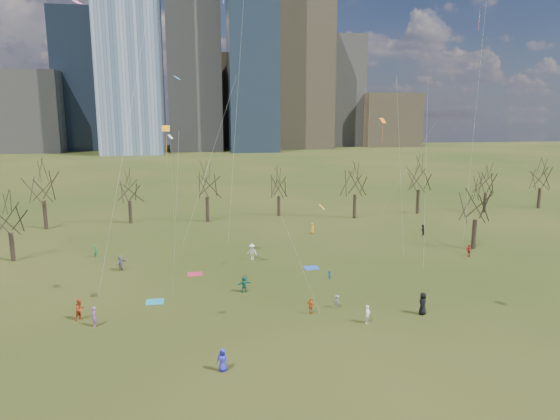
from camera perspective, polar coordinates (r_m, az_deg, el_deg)
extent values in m
plane|color=black|center=(42.97, 2.71, -12.23)|extent=(500.00, 500.00, 0.00)
cube|color=slate|center=(233.98, -17.01, 20.78)|extent=(26.00, 26.00, 118.00)
cube|color=slate|center=(245.54, -9.82, 17.86)|extent=(24.00, 24.00, 95.00)
cube|color=#384C66|center=(237.81, -3.21, 19.45)|extent=(22.00, 22.00, 105.00)
cube|color=#726347|center=(259.91, 2.45, 15.06)|extent=(28.00, 28.00, 72.00)
cube|color=#384C66|center=(264.16, -21.38, 13.52)|extent=(25.00, 25.00, 65.00)
cube|color=slate|center=(280.12, 6.93, 13.25)|extent=(22.00, 22.00, 58.00)
cube|color=#726347|center=(279.04, -6.92, 12.24)|extent=(30.00, 30.00, 48.00)
cube|color=slate|center=(260.12, -27.08, 9.93)|extent=(35.00, 30.00, 36.00)
cube|color=#726347|center=(283.22, 12.09, 10.03)|extent=(30.00, 28.00, 28.00)
cylinder|color=black|center=(82.14, -25.26, -0.51)|extent=(0.55, 0.55, 4.28)
cylinder|color=black|center=(81.70, -16.75, -0.22)|extent=(0.52, 0.52, 3.60)
cylinder|color=black|center=(80.01, -8.29, 0.06)|extent=(0.54, 0.54, 4.05)
cylinder|color=black|center=(84.10, -0.14, 0.47)|extent=(0.51, 0.51, 3.38)
cylinder|color=black|center=(83.04, 8.51, 0.42)|extent=(0.54, 0.54, 3.96)
cylinder|color=black|center=(89.24, 15.47, 0.92)|extent=(0.54, 0.54, 4.14)
cylinder|color=black|center=(94.12, 22.36, 0.80)|extent=(0.52, 0.52, 3.51)
cylinder|color=black|center=(102.50, 27.49, 1.22)|extent=(0.53, 0.53, 3.74)
cylinder|color=black|center=(66.07, -28.28, -3.73)|extent=(0.51, 0.51, 3.38)
cylinder|color=black|center=(67.96, 21.29, -2.59)|extent=(0.53, 0.53, 3.83)
cube|color=teal|center=(47.72, -14.10, -10.13)|extent=(1.60, 1.50, 0.03)
cube|color=#244AAC|center=(56.14, 3.59, -6.61)|extent=(1.60, 1.50, 0.03)
cube|color=#AD2238|center=(54.67, -9.71, -7.23)|extent=(1.60, 1.50, 0.03)
imported|color=#2C2AB6|center=(34.78, -6.59, -16.67)|extent=(0.91, 0.74, 1.60)
imported|color=white|center=(42.29, 9.99, -11.65)|extent=(0.66, 0.65, 1.53)
imported|color=#AB3918|center=(45.39, -21.90, -10.51)|extent=(1.09, 1.12, 1.82)
imported|color=slate|center=(45.03, 6.51, -10.35)|extent=(0.85, 0.90, 1.22)
imported|color=orange|center=(43.54, 3.54, -10.90)|extent=(0.84, 0.84, 1.43)
imported|color=#186E58|center=(48.62, -4.11, -8.46)|extent=(1.53, 0.84, 1.57)
imported|color=black|center=(44.97, 16.00, -10.23)|extent=(1.07, 1.14, 1.96)
imported|color=#9552A5|center=(43.65, -20.50, -11.38)|extent=(0.53, 0.68, 1.66)
imported|color=#2961B5|center=(52.28, 5.65, -7.44)|extent=(0.47, 0.54, 0.96)
imported|color=silver|center=(58.96, -3.23, -4.80)|extent=(1.41, 1.25, 1.90)
imported|color=#A8181C|center=(64.38, 20.78, -4.36)|extent=(0.91, 0.49, 1.47)
imported|color=slate|center=(57.67, -17.75, -5.77)|extent=(1.27, 1.61, 1.71)
imported|color=orange|center=(71.83, 3.73, -2.09)|extent=(0.79, 0.91, 1.57)
imported|color=#1C7F3F|center=(63.92, -20.33, -4.43)|extent=(0.59, 0.64, 1.47)
imported|color=black|center=(73.44, 15.98, -2.21)|extent=(0.95, 0.95, 1.56)
plane|color=orange|center=(42.48, -12.92, 9.09)|extent=(0.92, 0.80, 0.47)
cylinder|color=silver|center=(39.47, -11.85, -1.48)|extent=(1.32, 7.71, 14.34)
cylinder|color=orange|center=(42.56, -12.83, 6.91)|extent=(0.04, 0.04, 2.70)
plane|color=yellow|center=(51.41, 17.18, 14.04)|extent=(0.96, 1.01, 0.42)
cylinder|color=silver|center=(48.47, 16.30, 3.21)|extent=(3.29, 5.57, 18.72)
plane|color=#FE5D98|center=(44.73, -22.19, 21.16)|extent=(1.13, 1.13, 0.38)
cylinder|color=silver|center=(40.67, -17.61, 5.52)|extent=(6.17, 5.79, 24.03)
cylinder|color=silver|center=(57.10, -5.05, 10.37)|extent=(2.00, 5.86, 30.01)
plane|color=green|center=(56.08, 14.85, 14.15)|extent=(1.21, 1.28, 0.55)
cylinder|color=silver|center=(52.66, 13.60, 4.08)|extent=(4.27, 6.11, 19.02)
plane|color=#369CE5|center=(60.11, -11.68, 14.58)|extent=(0.92, 0.97, 0.40)
cylinder|color=silver|center=(58.47, -8.18, 5.20)|extent=(6.52, 3.53, 19.59)
plane|color=orange|center=(78.57, 11.67, 9.98)|extent=(1.36, 1.18, 0.78)
cylinder|color=silver|center=(75.49, 14.16, 4.31)|extent=(4.06, 9.29, 14.56)
cylinder|color=orange|center=(78.61, 11.62, 8.64)|extent=(0.04, 0.04, 3.00)
plane|color=yellow|center=(37.69, 4.83, 0.35)|extent=(0.60, 0.68, 0.39)
cylinder|color=silver|center=(36.70, 2.62, -6.83)|extent=(3.65, 3.45, 8.60)
plane|color=#FF5D7A|center=(64.94, 21.90, 20.76)|extent=(0.94, 0.94, 0.30)
cylinder|color=silver|center=(60.99, 21.29, 8.51)|extent=(2.41, 5.23, 27.45)
cylinder|color=#FF5D7A|center=(64.69, 21.81, 19.54)|extent=(0.04, 0.04, 2.40)
plane|color=silver|center=(76.25, -12.41, 8.19)|extent=(0.96, 1.02, 0.57)
cylinder|color=silver|center=(72.35, -12.22, 3.20)|extent=(0.43, 8.87, 12.24)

